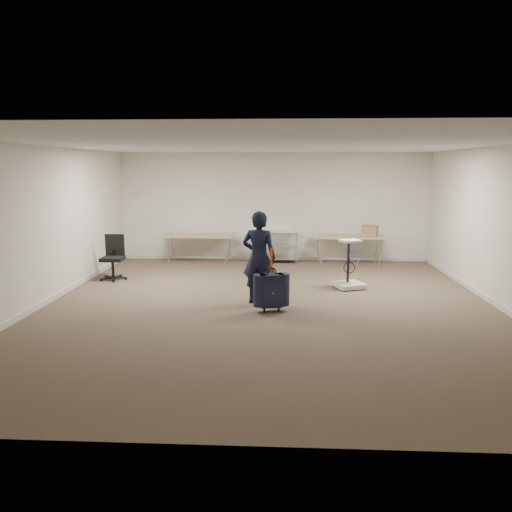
{
  "coord_description": "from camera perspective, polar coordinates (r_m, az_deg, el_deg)",
  "views": [
    {
      "loc": [
        0.21,
        -8.53,
        2.43
      ],
      "look_at": [
        -0.25,
        0.3,
        0.85
      ],
      "focal_mm": 35.0,
      "sensor_mm": 36.0,
      "label": 1
    }
  ],
  "objects": [
    {
      "name": "room_shell",
      "position": [
        10.19,
        1.71,
        -3.37
      ],
      "size": [
        8.0,
        9.0,
        9.0
      ],
      "color": "white",
      "rests_on": "ground"
    },
    {
      "name": "folding_table_left",
      "position": [
        12.77,
        -6.57,
        2.18
      ],
      "size": [
        1.8,
        0.75,
        0.73
      ],
      "color": "tan",
      "rests_on": "ground"
    },
    {
      "name": "person",
      "position": [
        8.89,
        0.35,
        -0.18
      ],
      "size": [
        0.67,
        0.5,
        1.67
      ],
      "primitive_type": "imported",
      "rotation": [
        0.0,
        0.0,
        2.96
      ],
      "color": "black",
      "rests_on": "ground"
    },
    {
      "name": "suitcase",
      "position": [
        8.46,
        1.78,
        -3.94
      ],
      "size": [
        0.44,
        0.32,
        1.09
      ],
      "color": "#161A32",
      "rests_on": "ground"
    },
    {
      "name": "equipment_cart",
      "position": [
        10.29,
        10.6,
        -2.2
      ],
      "size": [
        0.7,
        0.7,
        0.99
      ],
      "color": "beige",
      "rests_on": "ground"
    },
    {
      "name": "cardboard_box",
      "position": [
        12.67,
        12.85,
        2.81
      ],
      "size": [
        0.45,
        0.4,
        0.28
      ],
      "primitive_type": "cube",
      "rotation": [
        0.0,
        0.0,
        -0.38
      ],
      "color": "#976446",
      "rests_on": "folding_table_right"
    },
    {
      "name": "wire_shelf",
      "position": [
        12.88,
        2.0,
        1.24
      ],
      "size": [
        1.22,
        0.47,
        0.8
      ],
      "color": "silver",
      "rests_on": "ground"
    },
    {
      "name": "office_chair",
      "position": [
        11.34,
        -15.98,
        -1.11
      ],
      "size": [
        0.59,
        0.59,
        0.98
      ],
      "color": "black",
      "rests_on": "ground"
    },
    {
      "name": "ground",
      "position": [
        8.87,
        1.5,
        -5.77
      ],
      "size": [
        9.0,
        9.0,
        0.0
      ],
      "primitive_type": "plane",
      "color": "#4C3F2E",
      "rests_on": "ground"
    },
    {
      "name": "folding_table_right",
      "position": [
        12.71,
        10.59,
        2.04
      ],
      "size": [
        1.8,
        0.75,
        0.73
      ],
      "color": "tan",
      "rests_on": "ground"
    }
  ]
}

